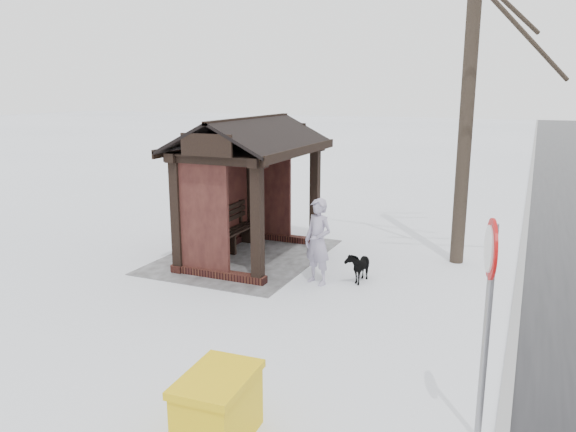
# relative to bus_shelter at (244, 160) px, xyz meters

# --- Properties ---
(ground) EXTENTS (120.00, 120.00, 0.00)m
(ground) POSITION_rel_bus_shelter_xyz_m (0.00, 0.16, -2.17)
(ground) COLOR white
(ground) RESTS_ON ground
(kerb) EXTENTS (120.00, 0.15, 0.06)m
(kerb) POSITION_rel_bus_shelter_xyz_m (0.00, 5.66, -2.16)
(kerb) COLOR gray
(kerb) RESTS_ON ground
(trampled_patch) EXTENTS (4.20, 3.20, 0.02)m
(trampled_patch) POSITION_rel_bus_shelter_xyz_m (0.00, -0.04, -2.16)
(trampled_patch) COLOR gray
(trampled_patch) RESTS_ON ground
(bus_shelter) EXTENTS (3.60, 2.40, 3.09)m
(bus_shelter) POSITION_rel_bus_shelter_xyz_m (0.00, 0.00, 0.00)
(bus_shelter) COLOR #361513
(bus_shelter) RESTS_ON ground
(pedestrian) EXTENTS (0.60, 0.71, 1.67)m
(pedestrian) POSITION_rel_bus_shelter_xyz_m (0.97, 2.08, -1.33)
(pedestrian) COLOR #9C93AD
(pedestrian) RESTS_ON ground
(dog) EXTENTS (0.75, 0.37, 0.62)m
(dog) POSITION_rel_bus_shelter_xyz_m (0.54, 2.76, -1.86)
(dog) COLOR black
(dog) RESTS_ON ground
(grit_bin) EXTENTS (1.04, 0.74, 0.77)m
(grit_bin) POSITION_rel_bus_shelter_xyz_m (6.04, 2.87, -1.78)
(grit_bin) COLOR gold
(grit_bin) RESTS_ON ground
(road_sign) EXTENTS (0.62, 0.17, 2.44)m
(road_sign) POSITION_rel_bus_shelter_xyz_m (4.88, 5.40, -0.41)
(road_sign) COLOR gray
(road_sign) RESTS_ON ground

